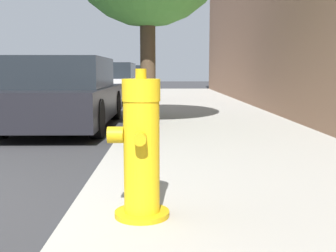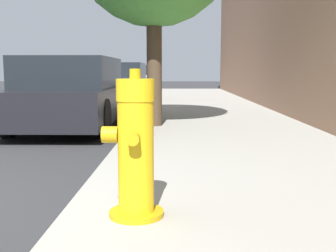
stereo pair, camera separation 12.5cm
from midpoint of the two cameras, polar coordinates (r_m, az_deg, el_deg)
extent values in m
cube|color=#99968E|center=(3.09, 15.88, -12.27)|extent=(3.18, 40.00, 0.12)
cylinder|color=#C39C11|center=(2.90, -4.79, -11.73)|extent=(0.37, 0.37, 0.04)
cylinder|color=yellow|center=(2.80, -4.88, -4.20)|extent=(0.24, 0.24, 0.74)
cylinder|color=yellow|center=(2.74, -4.98, 4.88)|extent=(0.25, 0.25, 0.14)
cylinder|color=#C39C11|center=(2.74, -5.01, 7.06)|extent=(0.07, 0.07, 0.07)
cylinder|color=#C39C11|center=(2.61, -5.17, -1.74)|extent=(0.08, 0.09, 0.08)
cylinder|color=#C39C11|center=(2.93, -4.69, -0.72)|extent=(0.08, 0.09, 0.08)
cylinder|color=#C39C11|center=(2.79, -8.41, -1.20)|extent=(0.10, 0.11, 0.11)
cube|color=black|center=(8.30, -13.99, 3.07)|extent=(1.71, 4.30, 0.60)
cube|color=black|center=(8.11, -14.40, 7.04)|extent=(1.57, 2.36, 0.56)
cylinder|color=black|center=(9.79, -16.61, 2.72)|extent=(0.20, 0.64, 0.64)
cylinder|color=black|center=(9.49, -7.56, 2.82)|extent=(0.20, 0.64, 0.64)
cylinder|color=black|center=(7.27, -22.30, 0.90)|extent=(0.20, 0.64, 0.64)
cylinder|color=black|center=(6.86, -10.17, 0.98)|extent=(0.20, 0.64, 0.64)
cube|color=silver|center=(14.98, -8.05, 5.21)|extent=(1.80, 4.59, 0.64)
cube|color=black|center=(14.79, -8.19, 7.44)|extent=(1.66, 2.52, 0.52)
cylinder|color=black|center=(16.52, -10.25, 4.77)|extent=(0.20, 0.65, 0.65)
cylinder|color=black|center=(16.33, -4.55, 4.83)|extent=(0.20, 0.65, 0.65)
cylinder|color=black|center=(13.72, -12.19, 4.18)|extent=(0.20, 0.65, 0.65)
cylinder|color=black|center=(13.49, -5.34, 4.26)|extent=(0.20, 0.65, 0.65)
cube|color=#B7B7BC|center=(21.60, -5.85, 6.00)|extent=(1.83, 4.17, 0.70)
cube|color=black|center=(21.43, -5.91, 7.54)|extent=(1.69, 2.29, 0.46)
cylinder|color=black|center=(22.98, -7.65, 5.54)|extent=(0.20, 0.63, 0.63)
cylinder|color=black|center=(22.84, -3.46, 5.58)|extent=(0.20, 0.63, 0.63)
cylinder|color=black|center=(20.41, -8.51, 5.28)|extent=(0.20, 0.63, 0.63)
cylinder|color=black|center=(20.26, -3.79, 5.33)|extent=(0.20, 0.63, 0.63)
cylinder|color=#423323|center=(7.45, -3.23, 8.55)|extent=(0.27, 0.27, 2.21)
camera|label=1|loc=(0.06, -90.90, -0.12)|focal=45.00mm
camera|label=2|loc=(0.06, 89.10, 0.12)|focal=45.00mm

